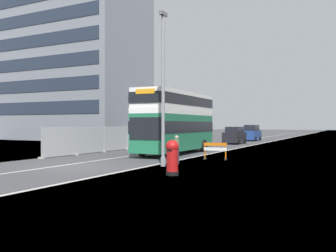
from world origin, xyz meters
TOP-DOWN VIEW (x-y plane):
  - ground at (0.65, 0.09)m, footprint 140.00×280.00m
  - double_decker_bus at (0.94, 10.60)m, footprint 3.13×10.37m
  - lamppost_foreground at (4.11, 2.49)m, footprint 0.29×0.70m
  - red_pillar_postbox at (6.16, -0.47)m, footprint 0.60×0.60m
  - roadworks_barrier at (5.36, 7.41)m, footprint 1.56×0.71m
  - construction_site_fence at (-5.18, 11.05)m, footprint 0.44×17.20m
  - car_oncoming_near at (0.75, 26.55)m, footprint 1.95×4.03m
  - car_receding_mid at (0.46, 35.50)m, footprint 1.90×4.30m
  - bare_tree_far_verge_near at (-9.22, 21.09)m, footprint 3.01×2.90m
  - bare_tree_far_verge_mid at (-14.67, 34.04)m, footprint 2.40×2.94m
  - pedestrian_at_kerb at (4.16, 4.10)m, footprint 0.34×0.34m
  - backdrop_office_block at (-29.62, 28.17)m, footprint 30.07×12.54m

SIDE VIEW (x-z plane):
  - ground at x=0.65m, z-range -0.10..0.00m
  - roadworks_barrier at x=5.36m, z-range 0.13..1.24m
  - pedestrian_at_kerb at x=4.16m, z-range 0.00..1.67m
  - red_pillar_postbox at x=6.16m, z-range 0.08..1.69m
  - car_oncoming_near at x=0.75m, z-range -0.05..1.96m
  - car_receding_mid at x=0.46m, z-range -0.08..2.13m
  - construction_site_fence at x=-5.18m, z-range -0.04..2.14m
  - bare_tree_far_verge_mid at x=-14.67m, z-range 0.00..3.76m
  - bare_tree_far_verge_near at x=-9.22m, z-range -0.25..5.28m
  - double_decker_bus at x=0.94m, z-range 0.15..4.96m
  - lamppost_foreground at x=4.11m, z-range -0.23..8.28m
  - backdrop_office_block at x=-29.62m, z-range 0.00..25.17m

